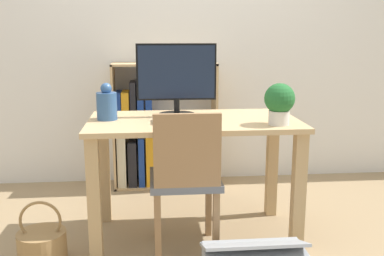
{
  "coord_description": "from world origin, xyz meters",
  "views": [
    {
      "loc": [
        -0.26,
        -2.64,
        1.26
      ],
      "look_at": [
        0.0,
        0.1,
        0.67
      ],
      "focal_mm": 42.0,
      "sensor_mm": 36.0,
      "label": 1
    }
  ],
  "objects_px": {
    "keyboard": "(185,121)",
    "potted_plant": "(279,102)",
    "monitor": "(177,77)",
    "chair": "(186,177)",
    "basket": "(42,246)",
    "vase": "(107,104)",
    "bookshelf": "(146,134)"
  },
  "relations": [
    {
      "from": "vase",
      "to": "basket",
      "type": "distance_m",
      "value": 0.88
    },
    {
      "from": "vase",
      "to": "potted_plant",
      "type": "xyz_separation_m",
      "value": [
        0.98,
        -0.24,
        0.04
      ]
    },
    {
      "from": "keyboard",
      "to": "potted_plant",
      "type": "relative_size",
      "value": 1.62
    },
    {
      "from": "vase",
      "to": "bookshelf",
      "type": "bearing_deg",
      "value": 76.78
    },
    {
      "from": "chair",
      "to": "bookshelf",
      "type": "height_order",
      "value": "bookshelf"
    },
    {
      "from": "vase",
      "to": "monitor",
      "type": "bearing_deg",
      "value": 10.54
    },
    {
      "from": "vase",
      "to": "basket",
      "type": "relative_size",
      "value": 0.6
    },
    {
      "from": "monitor",
      "to": "bookshelf",
      "type": "relative_size",
      "value": 0.48
    },
    {
      "from": "potted_plant",
      "to": "bookshelf",
      "type": "bearing_deg",
      "value": 122.67
    },
    {
      "from": "chair",
      "to": "monitor",
      "type": "bearing_deg",
      "value": 96.09
    },
    {
      "from": "basket",
      "to": "vase",
      "type": "bearing_deg",
      "value": 41.89
    },
    {
      "from": "chair",
      "to": "basket",
      "type": "relative_size",
      "value": 2.31
    },
    {
      "from": "keyboard",
      "to": "potted_plant",
      "type": "xyz_separation_m",
      "value": [
        0.52,
        -0.12,
        0.12
      ]
    },
    {
      "from": "potted_plant",
      "to": "vase",
      "type": "bearing_deg",
      "value": 166.41
    },
    {
      "from": "vase",
      "to": "chair",
      "type": "relative_size",
      "value": 0.26
    },
    {
      "from": "monitor",
      "to": "potted_plant",
      "type": "height_order",
      "value": "monitor"
    },
    {
      "from": "vase",
      "to": "bookshelf",
      "type": "xyz_separation_m",
      "value": [
        0.22,
        0.95,
        -0.4
      ]
    },
    {
      "from": "keyboard",
      "to": "potted_plant",
      "type": "distance_m",
      "value": 0.55
    },
    {
      "from": "monitor",
      "to": "bookshelf",
      "type": "xyz_separation_m",
      "value": [
        -0.2,
        0.87,
        -0.55
      ]
    },
    {
      "from": "vase",
      "to": "basket",
      "type": "xyz_separation_m",
      "value": [
        -0.35,
        -0.32,
        -0.74
      ]
    },
    {
      "from": "monitor",
      "to": "vase",
      "type": "height_order",
      "value": "monitor"
    },
    {
      "from": "potted_plant",
      "to": "chair",
      "type": "height_order",
      "value": "potted_plant"
    },
    {
      "from": "monitor",
      "to": "bookshelf",
      "type": "distance_m",
      "value": 1.05
    },
    {
      "from": "chair",
      "to": "keyboard",
      "type": "bearing_deg",
      "value": 87.46
    },
    {
      "from": "monitor",
      "to": "keyboard",
      "type": "distance_m",
      "value": 0.31
    },
    {
      "from": "potted_plant",
      "to": "bookshelf",
      "type": "height_order",
      "value": "bookshelf"
    },
    {
      "from": "chair",
      "to": "potted_plant",
      "type": "bearing_deg",
      "value": 5.43
    },
    {
      "from": "vase",
      "to": "potted_plant",
      "type": "relative_size",
      "value": 0.94
    },
    {
      "from": "basket",
      "to": "chair",
      "type": "bearing_deg",
      "value": 3.31
    },
    {
      "from": "monitor",
      "to": "basket",
      "type": "height_order",
      "value": "monitor"
    },
    {
      "from": "monitor",
      "to": "potted_plant",
      "type": "xyz_separation_m",
      "value": [
        0.56,
        -0.32,
        -0.12
      ]
    },
    {
      "from": "keyboard",
      "to": "monitor",
      "type": "bearing_deg",
      "value": 101.04
    }
  ]
}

